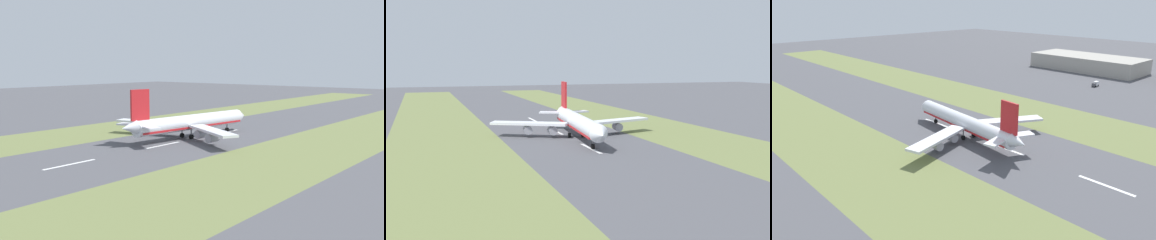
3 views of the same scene
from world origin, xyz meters
The scene contains 7 objects.
ground_plane centered at (0.00, 0.00, 0.00)m, with size 800.00×800.00×0.00m, color #4C4C51.
grass_median_west centered at (-45.00, 0.00, 0.00)m, with size 40.00×600.00×0.01m, color olive.
grass_median_east centered at (45.00, 0.00, 0.00)m, with size 40.00×600.00×0.01m, color olive.
centreline_dash_near centered at (0.00, -62.30, 0.01)m, with size 1.20×18.00×0.01m, color silver.
centreline_dash_mid centered at (0.00, -22.30, 0.01)m, with size 1.20×18.00×0.01m, color silver.
centreline_dash_far centered at (0.00, 17.70, 0.01)m, with size 1.20×18.00×0.01m, color silver.
airplane_main_jet centered at (-2.79, -4.19, 6.02)m, with size 63.75×67.20×20.20m.
Camera 1 is at (108.31, -139.75, 29.24)m, focal length 42.00 mm.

